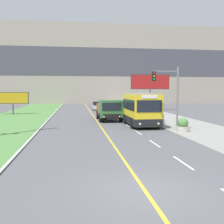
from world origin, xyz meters
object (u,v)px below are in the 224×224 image
object	(u,v)px
dump_truck	(109,110)
planter_round_third	(146,114)
city_bus	(141,110)
traffic_light_mast	(170,90)
billboard_large	(150,83)
car_distant	(97,106)
planter_round_near	(183,126)
planter_round_far	(137,111)
planter_round_second	(160,119)
billboard_small	(13,99)

from	to	relation	value
dump_truck	planter_round_third	xyz separation A→B (m)	(4.86, 2.04, -0.68)
city_bus	traffic_light_mast	bearing A→B (deg)	-70.88
billboard_large	planter_round_third	world-z (taller)	billboard_large
car_distant	traffic_light_mast	distance (m)	26.56
city_bus	car_distant	world-z (taller)	city_bus
planter_round_near	planter_round_far	world-z (taller)	planter_round_near
city_bus	planter_round_third	world-z (taller)	city_bus
planter_round_second	billboard_small	bearing A→B (deg)	142.99
traffic_light_mast	planter_round_third	xyz separation A→B (m)	(0.94, 10.64, -2.94)
billboard_small	planter_round_third	world-z (taller)	billboard_small
billboard_large	city_bus	bearing A→B (deg)	-108.69
billboard_large	planter_round_near	world-z (taller)	billboard_large
traffic_light_mast	billboard_large	size ratio (longest dim) A/B	0.82
planter_round_second	planter_round_far	xyz separation A→B (m)	(0.10, 10.97, 0.00)
city_bus	planter_round_near	bearing A→B (deg)	-60.51
traffic_light_mast	planter_round_second	distance (m)	6.00
billboard_small	city_bus	bearing A→B (deg)	-43.27
planter_round_near	planter_round_second	bearing A→B (deg)	91.57
city_bus	planter_round_third	bearing A→B (deg)	70.56
city_bus	planter_round_near	world-z (taller)	city_bus
billboard_large	planter_round_second	bearing A→B (deg)	-102.69
billboard_large	planter_round_near	size ratio (longest dim) A/B	5.80
city_bus	car_distant	distance (m)	22.26
dump_truck	planter_round_far	world-z (taller)	dump_truck
dump_truck	planter_round_second	xyz separation A→B (m)	(4.84, -3.44, -0.67)
city_bus	planter_round_far	bearing A→B (deg)	78.71
city_bus	dump_truck	bearing A→B (deg)	118.97
billboard_large	planter_round_far	bearing A→B (deg)	-121.51
billboard_small	car_distant	bearing A→B (deg)	30.96
dump_truck	traffic_light_mast	world-z (taller)	traffic_light_mast
car_distant	billboard_large	world-z (taller)	billboard_large
planter_round_third	planter_round_near	bearing A→B (deg)	-89.33
billboard_small	planter_round_third	size ratio (longest dim) A/B	4.17
car_distant	planter_round_near	bearing A→B (deg)	-79.38
dump_truck	billboard_large	size ratio (longest dim) A/B	0.96
billboard_large	planter_round_far	distance (m)	8.28
traffic_light_mast	dump_truck	bearing A→B (deg)	114.55
dump_truck	traffic_light_mast	size ratio (longest dim) A/B	1.17
billboard_small	planter_round_near	size ratio (longest dim) A/B	3.88
traffic_light_mast	planter_round_far	xyz separation A→B (m)	(1.02, 16.12, -2.92)
billboard_small	traffic_light_mast	bearing A→B (deg)	-47.82
dump_truck	planter_round_far	size ratio (longest dim) A/B	5.75
car_distant	planter_round_near	distance (m)	26.91
billboard_large	traffic_light_mast	bearing A→B (deg)	-102.09
traffic_light_mast	billboard_large	bearing A→B (deg)	77.91
planter_round_second	planter_round_far	distance (m)	10.97
traffic_light_mast	billboard_small	world-z (taller)	traffic_light_mast
traffic_light_mast	planter_round_far	distance (m)	16.42
billboard_small	planter_round_second	size ratio (longest dim) A/B	4.06
car_distant	billboard_large	bearing A→B (deg)	-24.28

